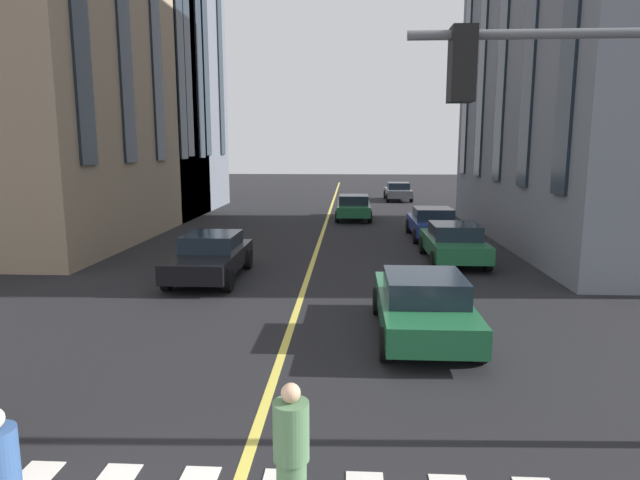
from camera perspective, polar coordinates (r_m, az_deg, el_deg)
lane_centre_line at (r=23.50m, az=0.02°, el=0.02°), size 80.00×0.16×0.01m
car_blue_near at (r=24.33m, az=11.72°, el=1.81°), size 4.40×1.95×1.37m
car_black_parked_b at (r=16.79m, az=-11.44°, el=-1.65°), size 4.40×1.95×1.37m
car_grey_far at (r=41.71m, az=8.21°, el=5.11°), size 4.40×1.95×1.37m
car_green_trailing at (r=19.44m, az=13.87°, el=-0.21°), size 4.40×1.95×1.37m
car_green_mid at (r=11.66m, az=10.77°, el=-6.63°), size 4.40×1.95×1.37m
car_green_oncoming at (r=30.33m, az=3.55°, el=3.51°), size 4.40×1.95×1.37m
pedestrian_near at (r=6.07m, az=-3.04°, el=-21.72°), size 0.38×0.38×1.58m
traffic_light_mast at (r=7.84m, az=30.44°, el=8.18°), size 0.36×4.59×5.50m
building_left_near at (r=36.81m, az=-19.39°, el=22.57°), size 11.30×8.89×24.97m
building_right_near at (r=26.42m, az=29.91°, el=19.93°), size 17.50×9.89×18.41m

